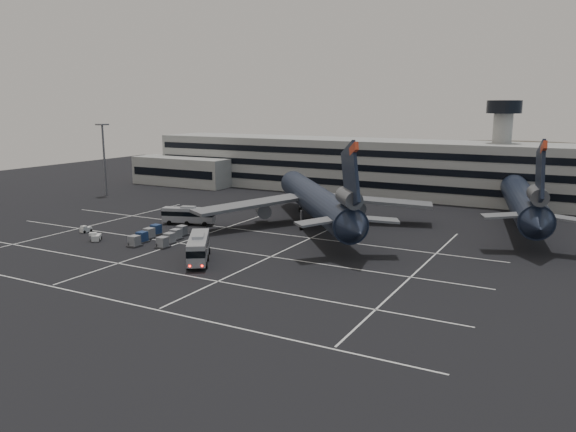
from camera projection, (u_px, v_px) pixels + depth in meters
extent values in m
plane|color=black|center=(193.00, 253.00, 88.69)|extent=(260.00, 260.00, 0.00)
cube|color=silver|center=(83.00, 293.00, 69.72)|extent=(90.00, 0.25, 0.01)
cube|color=silver|center=(149.00, 269.00, 80.07)|extent=(90.00, 0.25, 0.01)
cube|color=silver|center=(208.00, 247.00, 92.14)|extent=(90.00, 0.25, 0.01)
cube|color=silver|center=(253.00, 231.00, 104.22)|extent=(90.00, 0.25, 0.01)
cube|color=silver|center=(87.00, 227.00, 107.87)|extent=(0.25, 55.00, 0.01)
cube|color=silver|center=(186.00, 241.00, 96.67)|extent=(0.25, 55.00, 0.01)
cube|color=silver|center=(277.00, 254.00, 88.27)|extent=(0.25, 55.00, 0.01)
cube|color=silver|center=(415.00, 273.00, 78.00)|extent=(0.25, 55.00, 0.01)
cube|color=gray|center=(360.00, 166.00, 149.43)|extent=(120.00, 18.00, 14.00)
cube|color=black|center=(346.00, 183.00, 142.30)|extent=(118.00, 0.20, 1.60)
cube|color=black|center=(347.00, 167.00, 141.52)|extent=(118.00, 0.20, 1.60)
cube|color=black|center=(347.00, 153.00, 140.80)|extent=(118.00, 0.20, 1.60)
cube|color=gray|center=(183.00, 171.00, 162.99)|extent=(30.00, 10.00, 8.00)
cylinder|color=gray|center=(501.00, 156.00, 134.04)|extent=(4.40, 4.40, 22.00)
cylinder|color=black|center=(504.00, 107.00, 131.79)|extent=(8.00, 8.00, 3.00)
ellipsoid|color=#38332B|center=(315.00, 177.00, 265.38)|extent=(196.00, 140.00, 32.00)
ellipsoid|color=#38332B|center=(518.00, 198.00, 223.97)|extent=(252.00, 180.00, 44.00)
cylinder|color=slate|center=(104.00, 161.00, 142.78)|extent=(0.50, 0.50, 18.00)
cube|color=slate|center=(102.00, 124.00, 141.00)|extent=(2.40, 2.40, 0.35)
cylinder|color=black|center=(316.00, 200.00, 106.58)|extent=(34.15, 41.14, 5.60)
cone|color=black|center=(291.00, 182.00, 131.89)|extent=(7.18, 7.00, 5.60)
cone|color=black|center=(356.00, 230.00, 80.98)|extent=(7.05, 7.05, 5.04)
cube|color=black|center=(350.00, 177.00, 82.91)|extent=(6.26, 7.74, 10.97)
cube|color=#B63318|center=(354.00, 149.00, 80.64)|extent=(2.43, 2.88, 2.24)
cylinder|color=#595B60|center=(349.00, 198.00, 84.04)|extent=(5.84, 6.38, 2.70)
cube|color=slate|center=(321.00, 221.00, 84.50)|extent=(7.26, 7.82, 0.87)
cube|color=slate|center=(374.00, 219.00, 85.91)|extent=(8.15, 6.19, 0.87)
cube|color=slate|center=(249.00, 204.00, 106.56)|extent=(15.68, 21.84, 1.75)
cylinder|color=#595B60|center=(263.00, 210.00, 110.30)|extent=(5.53, 5.99, 2.70)
cube|color=slate|center=(375.00, 201.00, 110.77)|extent=(22.66, 11.46, 1.75)
cylinder|color=#595B60|center=(356.00, 207.00, 113.50)|extent=(5.53, 5.99, 2.70)
cylinder|color=slate|center=(300.00, 202.00, 122.00)|extent=(0.44, 0.44, 3.00)
cylinder|color=black|center=(300.00, 210.00, 122.33)|extent=(1.07, 1.17, 1.10)
cylinder|color=slate|center=(301.00, 218.00, 104.69)|extent=(0.44, 0.44, 3.00)
cylinder|color=black|center=(301.00, 227.00, 105.02)|extent=(1.07, 1.17, 1.10)
cylinder|color=slate|center=(334.00, 217.00, 105.77)|extent=(0.44, 0.44, 3.00)
cylinder|color=black|center=(334.00, 226.00, 106.09)|extent=(1.07, 1.17, 1.10)
cylinder|color=black|center=(521.00, 198.00, 108.49)|extent=(15.03, 48.15, 5.60)
cone|color=black|center=(510.00, 181.00, 133.07)|extent=(6.38, 5.52, 5.60)
cone|color=black|center=(539.00, 226.00, 83.63)|extent=(5.93, 5.90, 5.04)
cube|color=black|center=(540.00, 174.00, 85.46)|extent=(2.37, 9.38, 10.97)
cube|color=#B63318|center=(544.00, 147.00, 83.23)|extent=(1.18, 3.28, 2.24)
cylinder|color=#595B60|center=(538.00, 195.00, 86.58)|extent=(3.84, 6.42, 2.70)
cube|color=slate|center=(507.00, 215.00, 88.93)|extent=(8.16, 5.92, 0.87)
cube|color=slate|center=(565.00, 218.00, 86.53)|extent=(7.54, 3.27, 0.87)
cylinder|color=slate|center=(520.00, 214.00, 109.07)|extent=(0.44, 0.44, 3.00)
cylinder|color=black|center=(519.00, 222.00, 109.40)|extent=(0.71, 1.18, 1.10)
cube|color=gray|center=(199.00, 247.00, 83.65)|extent=(8.57, 11.12, 3.16)
cube|color=black|center=(198.00, 245.00, 83.58)|extent=(8.66, 11.20, 1.00)
cube|color=gray|center=(198.00, 236.00, 83.30)|extent=(3.15, 3.56, 0.37)
cylinder|color=black|center=(188.00, 266.00, 79.90)|extent=(0.84, 1.03, 1.01)
cylinder|color=black|center=(206.00, 265.00, 80.13)|extent=(0.84, 1.03, 1.01)
cylinder|color=black|center=(190.00, 258.00, 83.86)|extent=(0.84, 1.03, 1.01)
cylinder|color=black|center=(208.00, 258.00, 84.09)|extent=(0.84, 1.03, 1.01)
cylinder|color=black|center=(192.00, 251.00, 87.82)|extent=(0.84, 1.03, 1.01)
cylinder|color=black|center=(209.00, 251.00, 88.05)|extent=(0.84, 1.03, 1.01)
cube|color=#FF0C05|center=(190.00, 266.00, 78.14)|extent=(0.27, 0.22, 0.23)
cube|color=#FF0C05|center=(202.00, 266.00, 78.28)|extent=(0.27, 0.22, 0.23)
cube|color=gray|center=(189.00, 215.00, 109.39)|extent=(10.40, 5.47, 2.78)
cube|color=black|center=(189.00, 213.00, 109.32)|extent=(10.48, 5.54, 0.88)
cube|color=gray|center=(188.00, 207.00, 109.08)|extent=(3.11, 2.30, 0.32)
cylinder|color=black|center=(204.00, 224.00, 107.96)|extent=(0.94, 0.57, 0.89)
cylinder|color=black|center=(208.00, 222.00, 110.20)|extent=(0.94, 0.57, 0.89)
cylinder|color=black|center=(187.00, 223.00, 108.55)|extent=(0.94, 0.57, 0.89)
cylinder|color=black|center=(191.00, 221.00, 110.79)|extent=(0.94, 0.57, 0.89)
cylinder|color=black|center=(169.00, 223.00, 109.14)|extent=(0.94, 0.57, 0.89)
cylinder|color=black|center=(174.00, 220.00, 111.38)|extent=(0.94, 0.57, 0.89)
cube|color=silver|center=(86.00, 230.00, 103.00)|extent=(1.24, 2.07, 0.81)
cube|color=silver|center=(84.00, 227.00, 102.52)|extent=(1.06, 0.89, 0.45)
cylinder|color=black|center=(81.00, 231.00, 102.72)|extent=(0.24, 0.52, 0.51)
cylinder|color=black|center=(84.00, 232.00, 102.19)|extent=(0.24, 0.52, 0.51)
cylinder|color=black|center=(87.00, 230.00, 103.91)|extent=(0.24, 0.52, 0.51)
cylinder|color=black|center=(91.00, 230.00, 103.38)|extent=(0.24, 0.52, 0.51)
cube|color=silver|center=(96.00, 237.00, 96.49)|extent=(2.43, 2.67, 0.97)
cube|color=silver|center=(96.00, 234.00, 95.85)|extent=(1.53, 1.48, 0.54)
cylinder|color=black|center=(92.00, 240.00, 95.64)|extent=(0.54, 0.63, 0.60)
cylinder|color=black|center=(99.00, 240.00, 95.79)|extent=(0.54, 0.63, 0.60)
cylinder|color=black|center=(94.00, 238.00, 97.31)|extent=(0.54, 0.63, 0.60)
cylinder|color=black|center=(101.00, 238.00, 97.46)|extent=(0.54, 0.63, 0.60)
cube|color=#2D2D30|center=(135.00, 246.00, 92.72)|extent=(2.45, 2.64, 0.18)
cylinder|color=black|center=(135.00, 246.00, 92.73)|extent=(0.10, 0.20, 0.20)
cube|color=gray|center=(134.00, 240.00, 92.55)|extent=(1.93, 1.93, 1.57)
cube|color=#2D2D30|center=(163.00, 247.00, 91.87)|extent=(2.45, 2.64, 0.18)
cylinder|color=black|center=(163.00, 247.00, 91.88)|extent=(0.10, 0.20, 0.20)
cube|color=gray|center=(163.00, 242.00, 91.70)|extent=(1.93, 1.93, 1.57)
cube|color=#2D2D30|center=(142.00, 241.00, 95.56)|extent=(2.45, 2.64, 0.18)
cylinder|color=black|center=(142.00, 242.00, 95.58)|extent=(0.10, 0.20, 0.20)
cube|color=navy|center=(142.00, 236.00, 95.39)|extent=(1.93, 1.93, 1.57)
cube|color=#2D2D30|center=(170.00, 243.00, 94.72)|extent=(2.45, 2.64, 0.18)
cylinder|color=black|center=(170.00, 243.00, 94.73)|extent=(0.10, 0.20, 0.20)
cube|color=gray|center=(169.00, 238.00, 94.55)|extent=(1.93, 1.93, 1.57)
cube|color=#2D2D30|center=(149.00, 237.00, 98.41)|extent=(2.45, 2.64, 0.18)
cylinder|color=black|center=(149.00, 238.00, 98.42)|extent=(0.10, 0.20, 0.20)
cube|color=gray|center=(149.00, 233.00, 98.24)|extent=(1.93, 1.93, 1.57)
cube|color=#2D2D30|center=(176.00, 239.00, 97.56)|extent=(2.45, 2.64, 0.18)
cylinder|color=black|center=(176.00, 239.00, 97.58)|extent=(0.10, 0.20, 0.20)
cube|color=gray|center=(176.00, 234.00, 97.39)|extent=(1.93, 1.93, 1.57)
cube|color=#2D2D30|center=(156.00, 234.00, 101.26)|extent=(2.45, 2.64, 0.18)
cylinder|color=black|center=(156.00, 234.00, 101.27)|extent=(0.10, 0.20, 0.20)
cube|color=navy|center=(156.00, 229.00, 101.09)|extent=(1.93, 1.93, 1.57)
cube|color=#2D2D30|center=(182.00, 235.00, 100.41)|extent=(2.45, 2.64, 0.18)
cylinder|color=black|center=(182.00, 235.00, 100.42)|extent=(0.10, 0.20, 0.20)
cube|color=gray|center=(182.00, 230.00, 100.24)|extent=(1.93, 1.93, 1.57)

